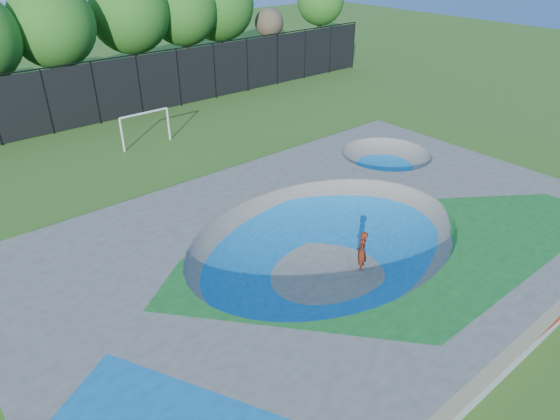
% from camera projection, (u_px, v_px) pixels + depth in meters
% --- Properties ---
extents(ground, '(120.00, 120.00, 0.00)m').
position_uv_depth(ground, '(326.00, 268.00, 18.62)').
color(ground, '#325E1A').
rests_on(ground, ground).
extents(skate_deck, '(22.00, 14.00, 1.50)m').
position_uv_depth(skate_deck, '(327.00, 251.00, 18.26)').
color(skate_deck, gray).
rests_on(skate_deck, ground).
extents(skater, '(0.70, 0.66, 1.60)m').
position_uv_depth(skater, '(362.00, 251.00, 18.16)').
color(skater, '#B8310E').
rests_on(skater, ground).
extents(skateboard, '(0.75, 0.65, 0.05)m').
position_uv_depth(skateboard, '(360.00, 269.00, 18.54)').
color(skateboard, black).
rests_on(skateboard, ground).
extents(soccer_goal, '(3.05, 0.12, 2.01)m').
position_uv_depth(soccer_goal, '(145.00, 123.00, 28.68)').
color(soccer_goal, silver).
rests_on(soccer_goal, ground).
extents(fence, '(48.09, 0.09, 4.04)m').
position_uv_depth(fence, '(95.00, 92.00, 31.68)').
color(fence, black).
rests_on(fence, ground).
extents(treeline, '(53.13, 7.95, 8.70)m').
position_uv_depth(treeline, '(33.00, 32.00, 32.56)').
color(treeline, '#473823').
rests_on(treeline, ground).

